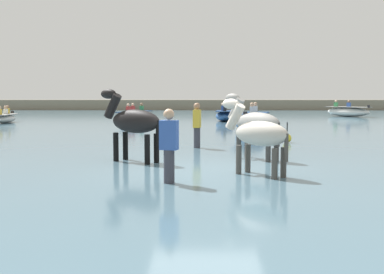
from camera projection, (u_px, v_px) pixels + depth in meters
ground_plane at (206, 181)px, 10.57m from camera, size 120.00×120.00×0.00m
water_surface at (203, 136)px, 20.51m from camera, size 90.00×90.00×0.26m
horse_lead_grey at (255, 125)px, 12.11m from camera, size 1.45×1.47×1.91m
horse_trailing_black at (133, 123)px, 11.68m from camera, size 1.72×1.30×2.02m
horse_flank_pinto at (258, 136)px, 9.74m from camera, size 1.40×1.35×1.80m
boat_far_offshore at (224, 116)px, 29.47m from camera, size 1.25×2.91×1.10m
boat_distant_east at (348, 112)px, 35.11m from camera, size 3.13×3.23×1.19m
boat_distant_west at (251, 121)px, 22.05m from camera, size 2.24×4.31×1.25m
boat_mid_channel at (5, 118)px, 27.57m from camera, size 0.96×2.56×0.97m
boat_mid_outer at (134, 116)px, 28.71m from camera, size 1.95×3.49×1.09m
person_onlooker_left at (197, 128)px, 14.71m from camera, size 0.25×0.35×1.63m
person_spectator_far at (169, 150)px, 8.89m from camera, size 0.36×0.27×1.63m
channel_buoy at (287, 138)px, 16.34m from camera, size 0.30×0.30×0.69m
far_shoreline at (202, 106)px, 49.94m from camera, size 80.00×2.40×1.29m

